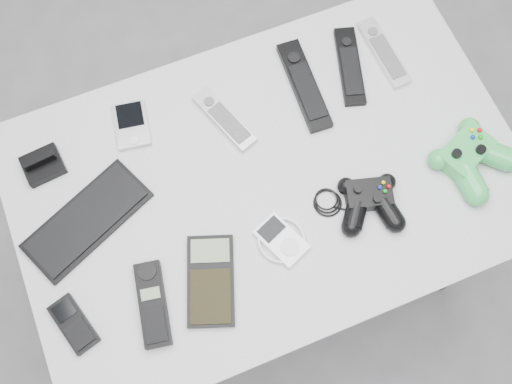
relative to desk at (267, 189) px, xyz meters
name	(u,v)px	position (x,y,z in m)	size (l,w,h in m)	color
floor	(272,260)	(0.02, -0.02, -0.66)	(3.50, 3.50, 0.00)	slate
desk	(267,189)	(0.00, 0.00, 0.00)	(1.08, 0.69, 0.72)	#A2A2A4
pda_keyboard	(87,220)	(-0.38, 0.05, 0.07)	(0.27, 0.11, 0.02)	black
dock_bracket	(41,163)	(-0.44, 0.21, 0.08)	(0.08, 0.07, 0.04)	black
pda	(132,125)	(-0.23, 0.23, 0.07)	(0.07, 0.11, 0.02)	#A8A8AF
remote_silver_a	(224,119)	(-0.04, 0.16, 0.07)	(0.04, 0.17, 0.02)	#A8A8AF
remote_black_a	(304,85)	(0.16, 0.17, 0.07)	(0.05, 0.23, 0.02)	black
remote_black_b	(350,66)	(0.28, 0.18, 0.07)	(0.05, 0.20, 0.02)	black
remote_silver_b	(384,52)	(0.36, 0.19, 0.07)	(0.04, 0.19, 0.02)	silver
mobile_phone	(74,324)	(-0.47, -0.14, 0.07)	(0.05, 0.11, 0.02)	black
cordless_handset	(153,304)	(-0.31, -0.16, 0.08)	(0.05, 0.17, 0.03)	black
calculator	(211,281)	(-0.19, -0.16, 0.07)	(0.09, 0.18, 0.02)	black
mp3_player	(281,240)	(-0.03, -0.14, 0.07)	(0.10, 0.11, 0.02)	white
controller_black	(370,201)	(0.17, -0.13, 0.09)	(0.23, 0.14, 0.05)	black
controller_green	(471,157)	(0.42, -0.12, 0.09)	(0.16, 0.17, 0.05)	#268D43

